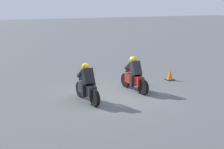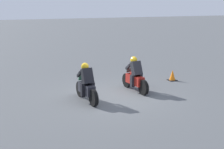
% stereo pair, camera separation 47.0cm
% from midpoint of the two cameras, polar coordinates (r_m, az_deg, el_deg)
% --- Properties ---
extents(ground_plane, '(120.00, 120.00, 0.00)m').
position_cam_midpoint_polar(ground_plane, '(13.21, -1.07, -3.91)').
color(ground_plane, '#515456').
extents(rider_lane_a, '(2.04, 0.55, 1.51)m').
position_cam_midpoint_polar(rider_lane_a, '(13.91, 3.03, -0.41)').
color(rider_lane_a, black).
rests_on(rider_lane_a, ground_plane).
extents(rider_lane_b, '(2.04, 0.55, 1.51)m').
position_cam_midpoint_polar(rider_lane_b, '(12.46, -5.53, -2.04)').
color(rider_lane_b, black).
rests_on(rider_lane_b, ground_plane).
extents(traffic_cone, '(0.40, 0.40, 0.53)m').
position_cam_midpoint_polar(traffic_cone, '(16.09, 9.49, -0.12)').
color(traffic_cone, black).
rests_on(traffic_cone, ground_plane).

